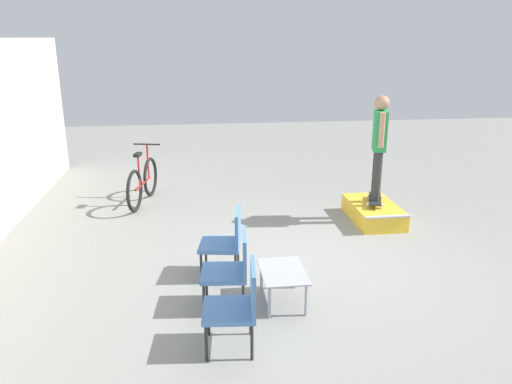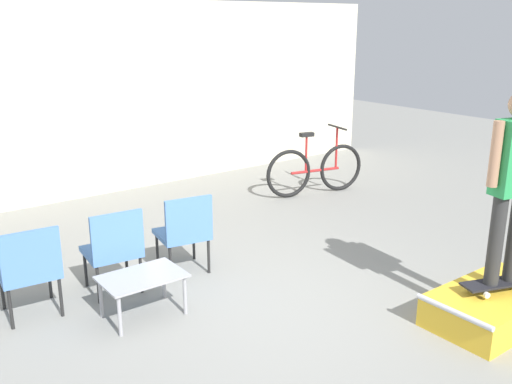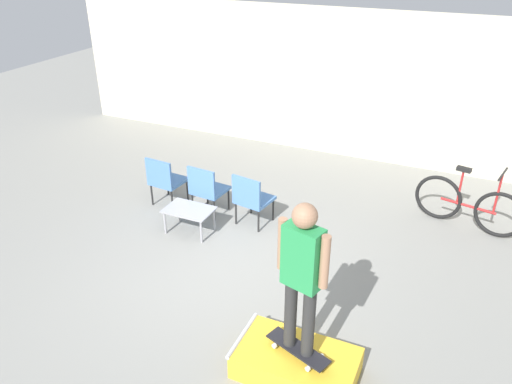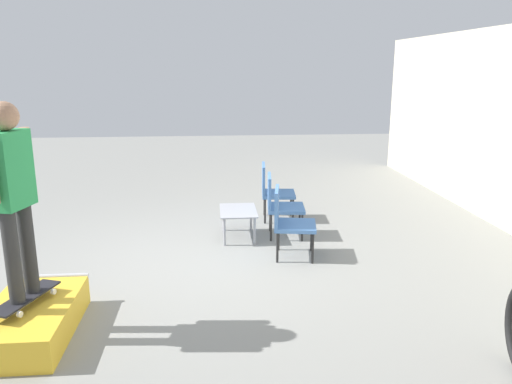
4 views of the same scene
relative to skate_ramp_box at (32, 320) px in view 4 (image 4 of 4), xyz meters
The scene contains 8 objects.
ground_plane 2.11m from the skate_ramp_box, 139.75° to the left, with size 24.00×24.00×0.00m, color gray.
skate_ramp_box is the anchor object (origin of this frame).
skateboard_on_ramp 0.23m from the skate_ramp_box, 45.84° to the right, with size 0.76×0.43×0.07m.
person_skater 1.26m from the skate_ramp_box, 45.84° to the right, with size 0.55×0.29×1.73m.
coffee_table 3.26m from the skate_ramp_box, 141.45° to the left, with size 0.76×0.52×0.41m.
patio_chair_left 4.29m from the skate_ramp_box, 142.10° to the left, with size 0.56×0.56×0.90m.
patio_chair_center 3.68m from the skate_ramp_box, 134.19° to the left, with size 0.57×0.57×0.90m.
patio_chair_right 3.17m from the skate_ramp_box, 123.50° to the left, with size 0.60×0.60×0.90m.
Camera 4 is at (5.90, 0.32, 2.39)m, focal length 35.00 mm.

